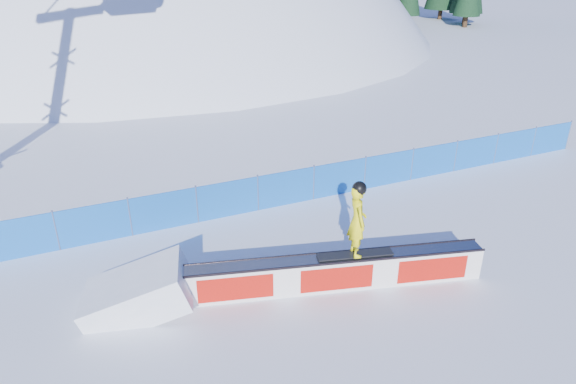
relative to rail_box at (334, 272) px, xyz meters
name	(u,v)px	position (x,y,z in m)	size (l,w,h in m)	color
ground	(419,258)	(2.79, 0.22, -0.45)	(160.00, 160.00, 0.00)	white
snow_hill	(166,207)	(2.79, 42.22, -18.45)	(64.00, 64.00, 64.00)	silver
safety_fence	(340,178)	(2.79, 4.72, 0.15)	(22.05, 0.05, 1.30)	blue
rail_box	(334,272)	(0.00, 0.00, 0.00)	(7.47, 2.44, 0.91)	white
snow_ramp	(140,307)	(-4.59, 1.20, -0.45)	(2.40, 1.60, 0.90)	white
snowboarder	(357,220)	(0.48, -0.13, 1.43)	(1.91, 0.81, 1.97)	black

